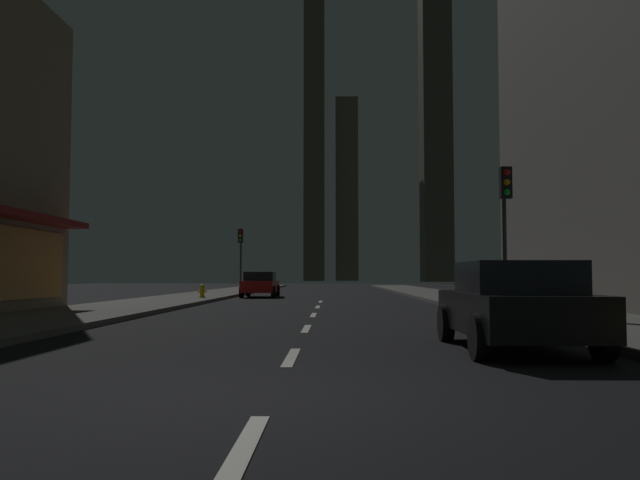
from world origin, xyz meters
TOP-DOWN VIEW (x-y plane):
  - ground_plane at (0.00, 32.00)m, footprint 78.00×136.00m
  - sidewalk_right at (7.00, 32.00)m, footprint 4.00×76.00m
  - sidewalk_left at (-7.00, 32.00)m, footprint 4.00×76.00m
  - lane_marking_center at (0.00, 11.00)m, footprint 0.16×28.20m
  - skyscraper_distant_tall at (-4.29, 155.72)m, footprint 5.09×7.62m
  - skyscraper_distant_mid at (3.96, 159.58)m, footprint 5.75×5.82m
  - skyscraper_distant_short at (22.47, 131.41)m, footprint 6.13×8.17m
  - car_parked_near at (3.60, 4.22)m, footprint 1.98×4.24m
  - car_parked_far at (-3.60, 30.69)m, footprint 1.98×4.24m
  - fire_hydrant_far_left at (-5.90, 25.55)m, footprint 0.42×0.30m
  - traffic_light_near_right at (5.50, 11.87)m, footprint 0.32×0.48m
  - traffic_light_far_left at (-5.50, 35.90)m, footprint 0.32×0.48m
  - street_lamp_right at (5.38, 4.18)m, footprint 1.96×0.56m

SIDE VIEW (x-z plane):
  - ground_plane at x=0.00m, z-range -0.10..0.00m
  - lane_marking_center at x=0.00m, z-range 0.00..0.01m
  - sidewalk_right at x=7.00m, z-range 0.00..0.15m
  - sidewalk_left at x=-7.00m, z-range 0.00..0.15m
  - fire_hydrant_far_left at x=-5.90m, z-range 0.13..0.78m
  - car_parked_near at x=3.60m, z-range 0.02..1.47m
  - car_parked_far at x=-3.60m, z-range 0.02..1.47m
  - traffic_light_near_right at x=5.50m, z-range 1.09..5.29m
  - traffic_light_far_left at x=-5.50m, z-range 1.09..5.29m
  - street_lamp_right at x=5.38m, z-range 1.78..8.36m
  - skyscraper_distant_mid at x=3.96m, z-range 0.00..47.03m
  - skyscraper_distant_short at x=22.47m, z-range 0.00..66.04m
  - skyscraper_distant_tall at x=-4.29m, z-range 0.00..75.89m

